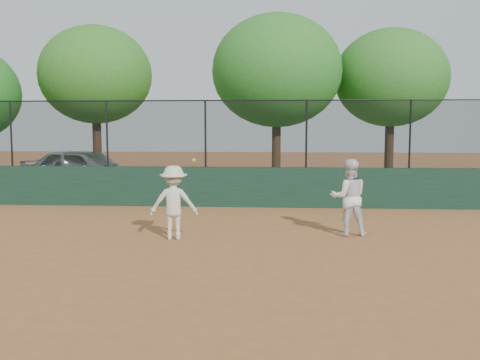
# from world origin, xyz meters

# --- Properties ---
(ground) EXTENTS (80.00, 80.00, 0.00)m
(ground) POSITION_xyz_m (0.00, 0.00, 0.00)
(ground) COLOR #A15F33
(ground) RESTS_ON ground
(back_wall) EXTENTS (26.00, 0.20, 1.20)m
(back_wall) POSITION_xyz_m (0.00, 6.00, 0.60)
(back_wall) COLOR #183625
(back_wall) RESTS_ON ground
(grass_strip) EXTENTS (36.00, 12.00, 0.01)m
(grass_strip) POSITION_xyz_m (0.00, 12.00, 0.00)
(grass_strip) COLOR #325A1C
(grass_strip) RESTS_ON ground
(parked_car) EXTENTS (5.15, 3.14, 1.64)m
(parked_car) POSITION_xyz_m (-5.26, 8.89, 0.82)
(parked_car) COLOR #A1A6AA
(parked_car) RESTS_ON ground
(player_second) EXTENTS (0.87, 0.71, 1.70)m
(player_second) POSITION_xyz_m (3.23, 2.00, 0.85)
(player_second) COLOR white
(player_second) RESTS_ON ground
(player_main) EXTENTS (1.08, 0.69, 1.75)m
(player_main) POSITION_xyz_m (-0.56, 1.31, 0.79)
(player_main) COLOR beige
(player_main) RESTS_ON ground
(fence_assembly) EXTENTS (26.00, 0.06, 2.00)m
(fence_assembly) POSITION_xyz_m (-0.03, 6.00, 2.24)
(fence_assembly) COLOR black
(fence_assembly) RESTS_ON back_wall
(tree_1) EXTENTS (4.63, 4.21, 6.52)m
(tree_1) POSITION_xyz_m (-5.83, 11.88, 4.51)
(tree_1) COLOR #402A16
(tree_1) RESTS_ON ground
(tree_2) EXTENTS (5.02, 4.56, 6.71)m
(tree_2) POSITION_xyz_m (1.61, 11.00, 4.53)
(tree_2) COLOR #442A18
(tree_2) RESTS_ON ground
(tree_3) EXTENTS (4.53, 4.12, 6.30)m
(tree_3) POSITION_xyz_m (6.17, 12.13, 4.33)
(tree_3) COLOR #3A2213
(tree_3) RESTS_ON ground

